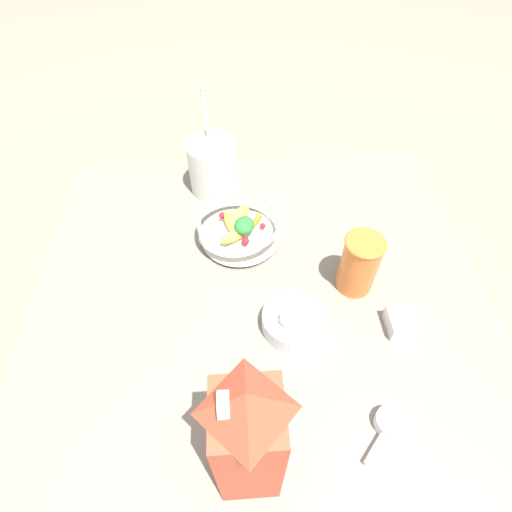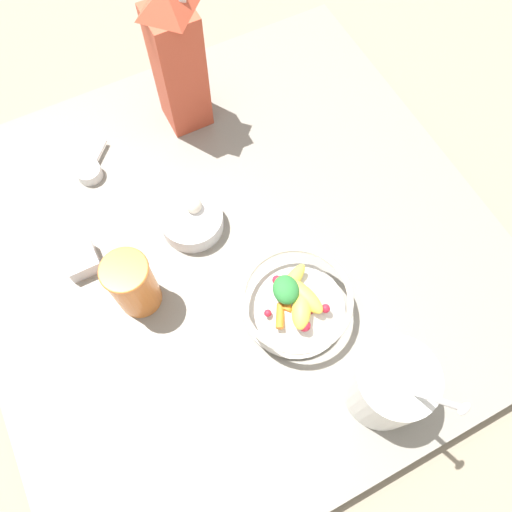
% 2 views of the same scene
% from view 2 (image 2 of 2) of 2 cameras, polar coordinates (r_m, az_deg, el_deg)
% --- Properties ---
extents(ground_plane, '(6.00, 6.00, 0.00)m').
position_cam_2_polar(ground_plane, '(0.95, -2.39, 0.44)').
color(ground_plane, gray).
extents(countertop, '(0.91, 0.91, 0.04)m').
position_cam_2_polar(countertop, '(0.93, -2.44, 1.00)').
color(countertop, gray).
rests_on(countertop, ground_plane).
extents(fruit_bowl, '(0.18, 0.18, 0.08)m').
position_cam_2_polar(fruit_bowl, '(0.82, 4.55, -5.26)').
color(fruit_bowl, silver).
rests_on(fruit_bowl, countertop).
extents(milk_carton, '(0.08, 0.08, 0.30)m').
position_cam_2_polar(milk_carton, '(0.96, -8.98, 21.19)').
color(milk_carton, '#CC4C33').
rests_on(milk_carton, countertop).
extents(yogurt_tub, '(0.13, 0.12, 0.23)m').
position_cam_2_polar(yogurt_tub, '(0.78, 15.09, -13.98)').
color(yogurt_tub, white).
rests_on(yogurt_tub, countertop).
extents(drinking_cup, '(0.08, 0.08, 0.13)m').
position_cam_2_polar(drinking_cup, '(0.83, -13.94, -3.13)').
color(drinking_cup, orange).
rests_on(drinking_cup, countertop).
extents(spice_jar, '(0.06, 0.06, 0.03)m').
position_cam_2_polar(spice_jar, '(0.93, -19.25, -0.54)').
color(spice_jar, silver).
rests_on(spice_jar, countertop).
extents(measuring_scoop, '(0.08, 0.08, 0.02)m').
position_cam_2_polar(measuring_scoop, '(1.02, -18.46, 9.17)').
color(measuring_scoop, white).
rests_on(measuring_scoop, countertop).
extents(garlic_bowl, '(0.11, 0.11, 0.06)m').
position_cam_2_polar(garlic_bowl, '(0.91, -7.32, 4.10)').
color(garlic_bowl, white).
rests_on(garlic_bowl, countertop).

